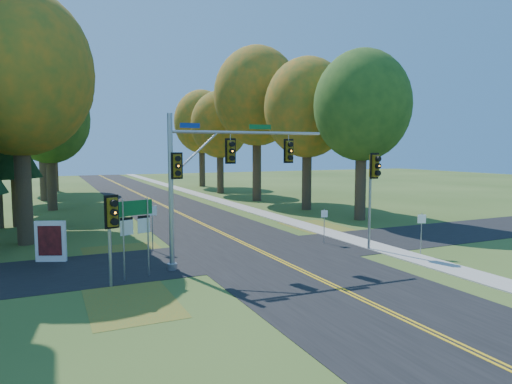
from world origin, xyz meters
name	(u,v)px	position (x,y,z in m)	size (l,w,h in m)	color
ground	(279,260)	(0.00, 0.00, 0.00)	(160.00, 160.00, 0.00)	#344D1B
road_main	(279,260)	(0.00, 0.00, 0.01)	(8.00, 160.00, 0.02)	black
road_cross	(261,252)	(0.00, 2.00, 0.01)	(60.00, 6.00, 0.02)	black
centerline_left	(277,260)	(-0.10, 0.00, 0.03)	(0.10, 160.00, 0.01)	gold
centerline_right	(281,260)	(0.10, 0.00, 0.03)	(0.10, 160.00, 0.01)	gold
sidewalk_east	(381,248)	(6.20, 0.00, 0.03)	(1.60, 160.00, 0.06)	#9E998E
leaf_patch_w_near	(127,256)	(-6.50, 4.00, 0.01)	(4.00, 6.00, 0.00)	brown
leaf_patch_e	(328,230)	(6.80, 6.00, 0.01)	(3.50, 8.00, 0.00)	brown
leaf_patch_w_far	(131,301)	(-7.50, -3.00, 0.01)	(3.00, 5.00, 0.00)	brown
tree_w_a	(20,73)	(-11.13, 9.38, 9.49)	(8.00, 8.00, 14.15)	#38281C
tree_e_a	(362,106)	(11.57, 8.77, 8.53)	(7.20, 7.20, 12.73)	#38281C
tree_w_b	(14,75)	(-11.72, 16.29, 10.37)	(8.60, 8.60, 15.38)	#38281C
tree_e_b	(308,108)	(10.97, 15.58, 8.90)	(7.60, 7.60, 13.33)	#38281C
tree_w_c	(50,119)	(-9.54, 24.47, 7.94)	(6.80, 6.80, 11.91)	#38281C
tree_e_c	(257,97)	(9.88, 23.69, 10.66)	(8.80, 8.80, 15.79)	#38281C
tree_w_d	(42,106)	(-10.13, 33.18, 9.78)	(8.20, 8.20, 14.56)	#38281C
tree_e_d	(220,125)	(9.26, 32.87, 8.24)	(7.00, 7.00, 12.32)	#38281C
tree_w_e	(53,111)	(-8.92, 44.09, 10.07)	(8.40, 8.40, 14.97)	#38281C
tree_e_e	(202,122)	(10.47, 43.58, 9.19)	(7.80, 7.80, 13.74)	#38281C
traffic_mast	(212,170)	(-3.25, 0.32, 4.43)	(7.59, 0.78, 6.89)	#999DA2
east_signal_pole	(374,177)	(5.50, -0.11, 3.91)	(0.60, 0.69, 5.15)	gray
ped_signal_pole	(112,219)	(-7.84, -1.18, 2.68)	(0.56, 0.66, 3.61)	#95979D
route_sign_cluster	(135,222)	(-6.78, -0.20, 2.35)	(1.49, 0.53, 3.33)	gray
info_kiosk	(51,242)	(-9.96, 4.32, 0.98)	(1.38, 0.73, 1.96)	white
reg_sign_e_north	(324,220)	(4.20, 2.48, 1.34)	(0.37, 0.11, 1.96)	gray
reg_sign_e_south	(421,226)	(7.01, -2.04, 1.47)	(0.39, 0.19, 2.15)	gray
reg_sign_w	(152,219)	(-5.08, 4.60, 1.69)	(0.47, 0.08, 2.47)	gray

